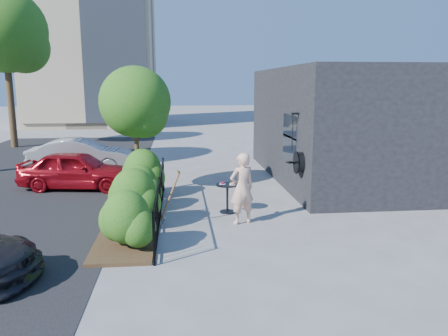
{
  "coord_description": "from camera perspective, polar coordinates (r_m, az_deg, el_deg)",
  "views": [
    {
      "loc": [
        -1.0,
        -11.0,
        3.45
      ],
      "look_at": [
        0.22,
        0.56,
        1.2
      ],
      "focal_mm": 35.0,
      "sensor_mm": 36.0,
      "label": 1
    }
  ],
  "objects": [
    {
      "name": "car_silver",
      "position": [
        18.21,
        -18.13,
        1.59
      ],
      "size": [
        4.01,
        1.42,
        1.32
      ],
      "primitive_type": "imported",
      "rotation": [
        0.0,
        0.0,
        1.58
      ],
      "color": "#A1A1A5",
      "rests_on": "ground"
    },
    {
      "name": "street_tree_far",
      "position": [
        26.62,
        -26.61,
        15.15
      ],
      "size": [
        4.4,
        4.4,
        8.28
      ],
      "color": "#3F2B19",
      "rests_on": "ground"
    },
    {
      "name": "car_red",
      "position": [
        15.29,
        -18.64,
        -0.24
      ],
      "size": [
        3.91,
        2.03,
        1.27
      ],
      "primitive_type": "imported",
      "rotation": [
        0.0,
        0.0,
        1.42
      ],
      "color": "maroon",
      "rests_on": "ground"
    },
    {
      "name": "woman",
      "position": [
        10.83,
        2.36,
        -2.69
      ],
      "size": [
        0.76,
        0.63,
        1.79
      ],
      "primitive_type": "imported",
      "rotation": [
        0.0,
        0.0,
        3.49
      ],
      "color": "beige",
      "rests_on": "ground"
    },
    {
      "name": "patio_tree",
      "position": [
        13.83,
        -11.26,
        7.9
      ],
      "size": [
        2.2,
        2.2,
        3.94
      ],
      "color": "#3F2B19",
      "rests_on": "ground"
    },
    {
      "name": "shop_building",
      "position": [
        16.86,
        16.73,
        5.56
      ],
      "size": [
        6.22,
        9.0,
        4.0
      ],
      "color": "black",
      "rests_on": "ground"
    },
    {
      "name": "ground",
      "position": [
        11.57,
        -0.81,
        -6.4
      ],
      "size": [
        120.0,
        120.0,
        0.0
      ],
      "primitive_type": "plane",
      "color": "gray",
      "rests_on": "ground"
    },
    {
      "name": "shovel",
      "position": [
        10.7,
        -7.22,
        -4.41
      ],
      "size": [
        0.52,
        0.19,
        1.44
      ],
      "color": "brown",
      "rests_on": "ground"
    },
    {
      "name": "shrubs",
      "position": [
        11.49,
        -11.37,
        -3.12
      ],
      "size": [
        1.1,
        5.6,
        1.24
      ],
      "color": "#215012",
      "rests_on": "ground"
    },
    {
      "name": "planting_bed",
      "position": [
        11.58,
        -11.79,
        -6.42
      ],
      "size": [
        1.3,
        6.0,
        0.08
      ],
      "primitive_type": "cube",
      "color": "#382616",
      "rests_on": "ground"
    },
    {
      "name": "cafe_table",
      "position": [
        11.83,
        0.44,
        -3.27
      ],
      "size": [
        0.62,
        0.62,
        0.84
      ],
      "rotation": [
        0.0,
        0.0,
        -0.19
      ],
      "color": "black",
      "rests_on": "ground"
    },
    {
      "name": "fence",
      "position": [
        11.38,
        -8.38,
        -3.87
      ],
      "size": [
        0.05,
        6.05,
        1.1
      ],
      "color": "black",
      "rests_on": "ground"
    }
  ]
}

